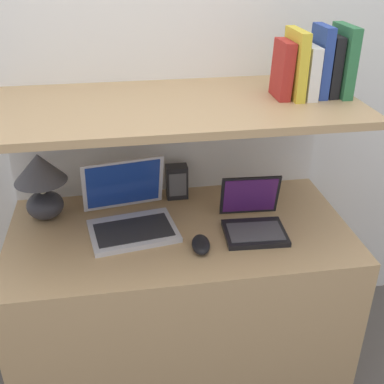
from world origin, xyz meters
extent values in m
cube|color=white|center=(0.00, 0.74, 1.20)|extent=(6.00, 0.05, 2.40)
cube|color=tan|center=(0.00, 0.34, 0.37)|extent=(1.32, 0.68, 0.74)
cube|color=white|center=(0.00, 0.70, 0.60)|extent=(1.32, 0.04, 1.20)
cube|color=tan|center=(0.00, 0.41, 1.22)|extent=(1.32, 0.61, 0.03)
ellipsoid|color=#2D2D33|center=(-0.52, 0.52, 0.80)|extent=(0.15, 0.15, 0.11)
cylinder|color=tan|center=(-0.52, 0.52, 0.88)|extent=(0.02, 0.02, 0.05)
cone|color=#4C4C51|center=(-0.52, 0.52, 0.97)|extent=(0.20, 0.20, 0.11)
cube|color=silver|center=(-0.18, 0.34, 0.75)|extent=(0.36, 0.29, 0.02)
cube|color=#232326|center=(-0.18, 0.33, 0.77)|extent=(0.31, 0.21, 0.00)
cube|color=silver|center=(-0.20, 0.49, 0.88)|extent=(0.33, 0.12, 0.23)
cube|color=navy|center=(-0.20, 0.49, 0.88)|extent=(0.30, 0.11, 0.21)
cube|color=black|center=(0.28, 0.25, 0.75)|extent=(0.24, 0.20, 0.02)
cube|color=#47474C|center=(0.28, 0.24, 0.77)|extent=(0.21, 0.14, 0.00)
cube|color=black|center=(0.29, 0.37, 0.85)|extent=(0.23, 0.06, 0.18)
cube|color=#4C1E60|center=(0.28, 0.37, 0.85)|extent=(0.21, 0.05, 0.16)
ellipsoid|color=black|center=(0.06, 0.19, 0.77)|extent=(0.08, 0.12, 0.04)
cube|color=black|center=(0.02, 0.60, 0.82)|extent=(0.09, 0.06, 0.15)
cube|color=#59595B|center=(0.02, 0.57, 0.82)|extent=(0.07, 0.00, 0.11)
cube|color=#2D7042|center=(0.61, 0.41, 1.36)|extent=(0.04, 0.17, 0.25)
cube|color=black|center=(0.57, 0.41, 1.34)|extent=(0.04, 0.13, 0.22)
cube|color=#284293|center=(0.53, 0.41, 1.36)|extent=(0.04, 0.14, 0.25)
cube|color=silver|center=(0.48, 0.41, 1.33)|extent=(0.04, 0.17, 0.19)
cube|color=gold|center=(0.43, 0.41, 1.35)|extent=(0.03, 0.18, 0.24)
cube|color=#A82823|center=(0.39, 0.41, 1.33)|extent=(0.05, 0.13, 0.20)
camera|label=1|loc=(-0.20, -1.23, 1.76)|focal=45.00mm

